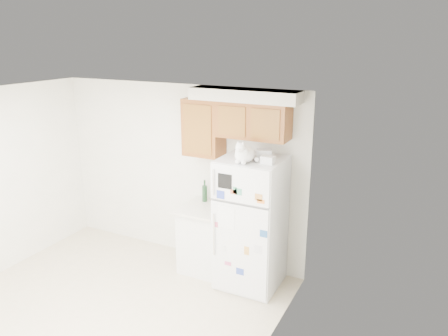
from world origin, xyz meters
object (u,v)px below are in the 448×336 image
Objects in this scene: cat at (244,154)px; storage_box_back at (264,154)px; refrigerator at (251,223)px; base_counter at (206,238)px; bottle_green at (205,191)px; bottle_amber at (213,195)px; storage_box_front at (268,160)px.

storage_box_back is at bearing 67.13° from cat.
cat is 2.24× the size of storage_box_back.
base_counter is at bearing 173.91° from refrigerator.
bottle_green reaches higher than bottle_amber.
bottle_amber is at bearing 148.48° from storage_box_back.
cat is 0.33m from storage_box_back.
storage_box_back is (0.13, 0.30, -0.06)m from cat.
bottle_green is (-0.91, 0.15, -0.68)m from storage_box_back.
cat is at bearing -162.19° from storage_box_front.
bottle_green reaches higher than base_counter.
storage_box_front is (0.26, 0.08, -0.06)m from cat.
cat reaches higher than bottle_amber.
bottle_green is at bearing 146.53° from storage_box_back.
refrigerator is 5.55× the size of bottle_green.
storage_box_front is (0.24, -0.11, 0.89)m from refrigerator.
storage_box_back reaches higher than refrigerator.
bottle_green is at bearing 161.33° from bottle_amber.
refrigerator is 0.93m from storage_box_front.
refrigerator is at bearing -6.09° from base_counter.
bottle_amber is (-0.63, 0.40, -0.75)m from cat.
base_counter is 6.13× the size of storage_box_front.
refrigerator reaches higher than bottle_amber.
bottle_amber is (-0.76, 0.10, -0.70)m from storage_box_back.
refrigerator is 0.91m from storage_box_back.
cat reaches higher than base_counter.
bottle_green is (-0.78, 0.46, -0.73)m from cat.
cat reaches higher than bottle_green.
base_counter is at bearing 169.87° from storage_box_front.
refrigerator is 11.33× the size of storage_box_front.
storage_box_front is at bearing 16.53° from cat.
cat is 0.28m from storage_box_front.
storage_box_front is at bearing -19.82° from bottle_green.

